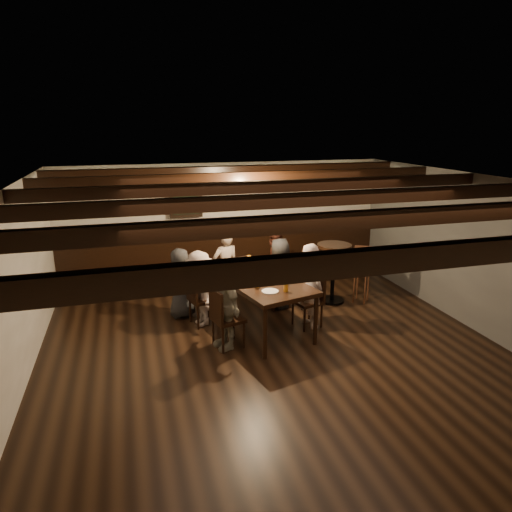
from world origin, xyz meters
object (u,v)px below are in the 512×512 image
object	(u,v)px
chair_right_near	(278,292)
person_bench_left	(181,283)
bar_stool_left	(311,287)
bar_stool_right	(362,281)
chair_right_far	(308,310)
person_right_far	(311,285)
dining_table	(255,280)
person_bench_right	(273,263)
chair_left_far	(227,329)
chair_left_near	(202,308)
person_left_far	(225,305)
person_bench_centre	(226,268)
high_top_table	(333,264)
person_left_near	(200,289)
person_right_near	(280,273)

from	to	relation	value
chair_right_near	person_bench_left	bearing A→B (deg)	74.46
bar_stool_left	bar_stool_right	distance (m)	1.00
chair_right_far	person_right_far	distance (m)	0.41
person_bench_left	dining_table	bearing A→B (deg)	135.00
person_right_far	person_bench_right	bearing A→B (deg)	-6.34
chair_left_far	chair_left_near	bearing A→B (deg)	179.99
person_left_far	person_right_far	size ratio (longest dim) A/B	0.97
chair_left_near	person_bench_centre	bearing A→B (deg)	129.85
person_bench_left	bar_stool_right	size ratio (longest dim) A/B	1.08
bar_stool_right	chair_left_near	bearing A→B (deg)	-146.22
chair_right_near	person_bench_centre	bearing A→B (deg)	50.14
person_left_far	bar_stool_left	xyz separation A→B (m)	(1.74, 0.99, -0.25)
person_bench_right	high_top_table	bearing A→B (deg)	138.28
chair_left_near	person_bench_right	bearing A→B (deg)	105.54
person_left_near	person_bench_centre	bearing A→B (deg)	128.66
person_right_near	high_top_table	bearing A→B (deg)	-105.92
chair_left_near	person_left_far	size ratio (longest dim) A/B	0.68
chair_right_far	chair_left_near	bearing A→B (deg)	57.95
chair_left_near	person_right_far	xyz separation A→B (m)	(1.64, -0.52, 0.41)
dining_table	chair_left_near	world-z (taller)	chair_left_near
person_right_near	chair_left_far	bearing A→B (deg)	121.50
person_right_near	bar_stool_left	size ratio (longest dim) A/B	1.14
chair_right_near	person_bench_right	distance (m)	0.63
person_left_near	chair_right_near	bearing A→B (deg)	90.00
person_left_far	high_top_table	world-z (taller)	person_left_far
person_bench_centre	high_top_table	distance (m)	1.92
person_bench_centre	person_bench_right	size ratio (longest dim) A/B	1.01
high_top_table	bar_stool_right	distance (m)	0.60
chair_right_far	person_bench_right	xyz separation A→B (m)	(-0.15, 1.35, 0.40)
dining_table	high_top_table	size ratio (longest dim) A/B	2.20
chair_right_near	person_left_near	size ratio (longest dim) A/B	0.72
high_top_table	bar_stool_left	bearing A→B (deg)	-157.81
dining_table	person_bench_left	xyz separation A→B (m)	(-1.09, 0.66, -0.17)
chair_right_near	bar_stool_right	xyz separation A→B (m)	(1.53, -0.18, 0.14)
chair_left_far	person_bench_left	xyz separation A→B (m)	(-0.50, 1.27, 0.32)
chair_right_far	person_bench_centre	world-z (taller)	person_bench_centre
chair_right_near	person_bench_left	distance (m)	1.71
chair_right_far	person_left_near	size ratio (longest dim) A/B	0.72
chair_left_near	person_right_near	xyz separation A→B (m)	(1.43, 0.35, 0.35)
person_bench_right	bar_stool_left	world-z (taller)	person_bench_right
chair_left_near	chair_left_far	distance (m)	0.90
chair_left_far	person_right_near	distance (m)	1.76
chair_left_near	high_top_table	size ratio (longest dim) A/B	0.83
chair_right_near	person_bench_centre	distance (m)	1.02
person_bench_right	person_right_far	size ratio (longest dim) A/B	0.98
person_left_near	person_bench_left	bearing A→B (deg)	-161.57
chair_right_near	person_left_near	xyz separation A→B (m)	(-1.43, -0.35, 0.34)
person_bench_centre	person_left_far	xyz separation A→B (m)	(-0.37, -1.64, -0.01)
person_bench_left	bar_stool_right	bearing A→B (deg)	161.99
person_right_near	high_top_table	xyz separation A→B (m)	(1.00, -0.04, 0.09)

